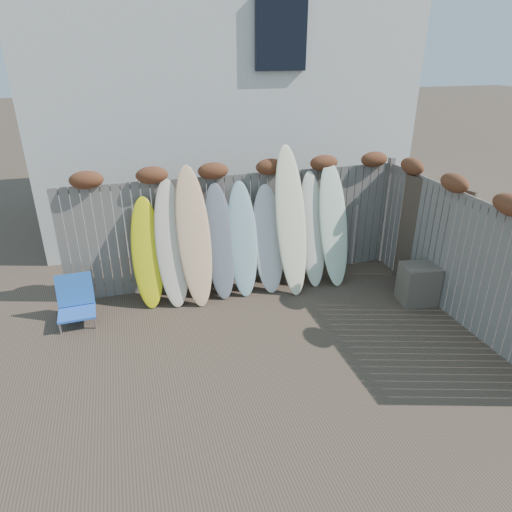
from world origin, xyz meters
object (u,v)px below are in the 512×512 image
object	(u,v)px
wooden_crate	(418,284)
surfboard_0	(147,253)
lattice_panel	(430,238)
beach_chair	(76,301)

from	to	relation	value
wooden_crate	surfboard_0	xyz separation A→B (m)	(-4.33, 1.30, 0.56)
lattice_panel	surfboard_0	world-z (taller)	lattice_panel
beach_chair	lattice_panel	bearing A→B (deg)	-6.20
beach_chair	wooden_crate	world-z (taller)	beach_chair
lattice_panel	surfboard_0	bearing A→B (deg)	151.68
beach_chair	wooden_crate	size ratio (longest dim) A/B	1.09
surfboard_0	wooden_crate	bearing A→B (deg)	-12.36
wooden_crate	lattice_panel	world-z (taller)	lattice_panel
beach_chair	surfboard_0	xyz separation A→B (m)	(1.18, 0.29, 0.55)
wooden_crate	surfboard_0	bearing A→B (deg)	163.24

